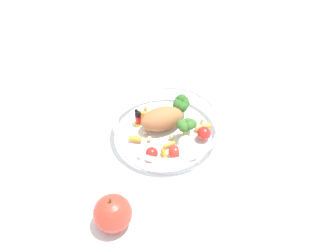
{
  "coord_description": "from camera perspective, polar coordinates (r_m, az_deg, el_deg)",
  "views": [
    {
      "loc": [
        0.33,
        0.45,
        0.59
      ],
      "look_at": [
        -0.02,
        0.01,
        0.03
      ],
      "focal_mm": 39.31,
      "sensor_mm": 36.0,
      "label": 1
    }
  ],
  "objects": [
    {
      "name": "loose_apple",
      "position": [
        0.66,
        -8.56,
        -13.23
      ],
      "size": [
        0.07,
        0.07,
        0.08
      ],
      "color": "#BC3828",
      "rests_on": "ground_plane"
    },
    {
      "name": "ground_plane",
      "position": [
        0.81,
        -1.49,
        -1.35
      ],
      "size": [
        2.4,
        2.4,
        0.0
      ],
      "primitive_type": "plane",
      "color": "white"
    },
    {
      "name": "folded_napkin",
      "position": [
        0.99,
        -3.47,
        8.92
      ],
      "size": [
        0.14,
        0.15,
        0.01
      ],
      "primitive_type": "cube",
      "rotation": [
        0.0,
        0.0,
        -0.02
      ],
      "color": "white",
      "rests_on": "ground_plane"
    },
    {
      "name": "food_container",
      "position": [
        0.79,
        0.3,
        0.09
      ],
      "size": [
        0.23,
        0.23,
        0.06
      ],
      "color": "white",
      "rests_on": "ground_plane"
    }
  ]
}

